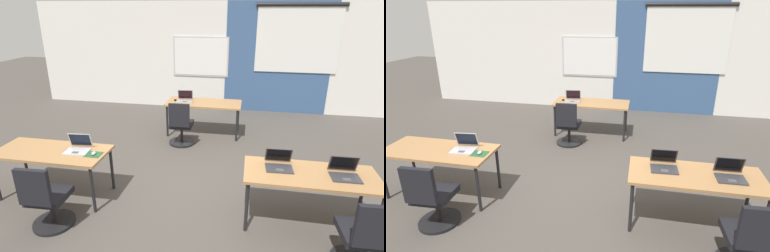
{
  "view_description": "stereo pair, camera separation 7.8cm",
  "coord_description": "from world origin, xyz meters",
  "views": [
    {
      "loc": [
        0.95,
        -4.13,
        2.6
      ],
      "look_at": [
        0.14,
        0.1,
        0.97
      ],
      "focal_mm": 28.96,
      "sensor_mm": 36.0,
      "label": 1
    },
    {
      "loc": [
        1.03,
        -4.12,
        2.6
      ],
      "look_at": [
        0.14,
        0.1,
        0.97
      ],
      "focal_mm": 28.96,
      "sensor_mm": 36.0,
      "label": 2
    }
  ],
  "objects": [
    {
      "name": "desk_far_center",
      "position": [
        0.0,
        2.2,
        0.66
      ],
      "size": [
        1.6,
        0.7,
        0.72
      ],
      "color": "#A37547",
      "rests_on": "ground"
    },
    {
      "name": "laptop_near_right_inner",
      "position": [
        1.38,
        -0.5,
        0.77
      ],
      "size": [
        0.34,
        0.33,
        0.22
      ],
      "rotation": [
        0.0,
        0.0,
        0.05
      ],
      "color": "#333338",
      "rests_on": "desk_near_right"
    },
    {
      "name": "chair_far_left",
      "position": [
        -0.35,
        1.51,
        0.38
      ],
      "size": [
        0.52,
        0.55,
        0.92
      ],
      "rotation": [
        0.0,
        0.0,
        3.17
      ],
      "color": "black",
      "rests_on": "ground"
    },
    {
      "name": "chair_near_left_inner",
      "position": [
        -1.41,
        -1.3,
        0.38
      ],
      "size": [
        0.52,
        0.55,
        0.92
      ],
      "rotation": [
        0.0,
        0.0,
        3.19
      ],
      "color": "black",
      "rests_on": "ground"
    },
    {
      "name": "laptop_near_left_inner",
      "position": [
        -1.37,
        -0.53,
        0.77
      ],
      "size": [
        0.36,
        0.33,
        0.23
      ],
      "rotation": [
        0.0,
        0.0,
        0.1
      ],
      "color": "#B7B7BC",
      "rests_on": "desk_near_left"
    },
    {
      "name": "mousepad_near_left_inner",
      "position": [
        -1.1,
        -0.61,
        0.72
      ],
      "size": [
        0.22,
        0.19,
        0.0
      ],
      "color": "#23512D",
      "rests_on": "desk_near_left"
    },
    {
      "name": "laptop_near_right_end",
      "position": [
        2.13,
        -0.6,
        0.77
      ],
      "size": [
        0.34,
        0.31,
        0.23
      ],
      "rotation": [
        0.0,
        0.0,
        0.03
      ],
      "color": "#333338",
      "rests_on": "desk_near_right"
    },
    {
      "name": "desk_near_right",
      "position": [
        1.75,
        -0.6,
        0.66
      ],
      "size": [
        1.6,
        0.7,
        0.72
      ],
      "color": "#A37547",
      "rests_on": "ground"
    },
    {
      "name": "mouse_near_left_inner",
      "position": [
        -1.1,
        -0.61,
        0.74
      ],
      "size": [
        0.08,
        0.11,
        0.03
      ],
      "color": "#B2B2B7",
      "rests_on": "mousepad_near_left_inner"
    },
    {
      "name": "ground_plane",
      "position": [
        0.0,
        0.0,
        0.0
      ],
      "size": [
        24.0,
        24.0,
        0.0
      ],
      "color": "#47423D"
    },
    {
      "name": "mouse_far_left",
      "position": [
        -0.63,
        2.21,
        0.74
      ],
      "size": [
        0.06,
        0.1,
        0.03
      ],
      "color": "black",
      "rests_on": "desk_far_center"
    },
    {
      "name": "laptop_far_left",
      "position": [
        -0.41,
        2.22,
        0.77
      ],
      "size": [
        0.37,
        0.34,
        0.23
      ],
      "rotation": [
        0.0,
        0.0,
        0.13
      ],
      "color": "#9E9EA3",
      "rests_on": "desk_far_center"
    },
    {
      "name": "chair_near_right_end",
      "position": [
        2.2,
        -1.31,
        0.38
      ],
      "size": [
        0.52,
        0.55,
        0.92
      ],
      "rotation": [
        0.0,
        0.0,
        3.19
      ],
      "color": "black",
      "rests_on": "ground"
    },
    {
      "name": "back_wall_assembly",
      "position": [
        0.05,
        4.2,
        1.41
      ],
      "size": [
        10.0,
        0.27,
        2.8
      ],
      "color": "silver",
      "rests_on": "ground"
    },
    {
      "name": "desk_near_left",
      "position": [
        -1.75,
        -0.6,
        0.66
      ],
      "size": [
        1.6,
        0.7,
        0.72
      ],
      "color": "#A37547",
      "rests_on": "ground"
    }
  ]
}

